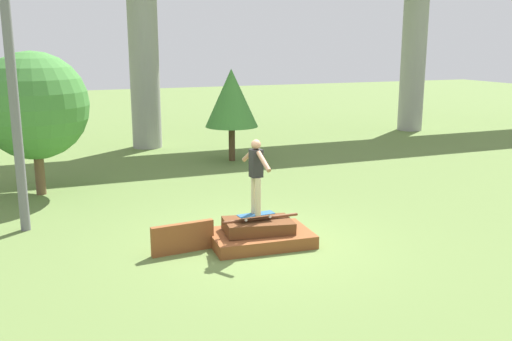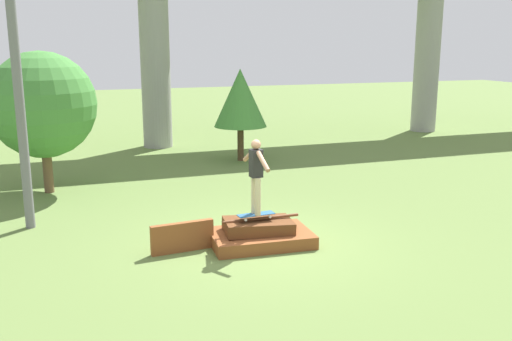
% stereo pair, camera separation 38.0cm
% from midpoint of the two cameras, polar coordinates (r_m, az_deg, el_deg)
% --- Properties ---
extents(ground_plane, '(80.00, 80.00, 0.00)m').
position_cam_midpoint_polar(ground_plane, '(11.50, -0.50, -7.36)').
color(ground_plane, olive).
extents(scrap_pile, '(2.06, 1.38, 0.56)m').
position_cam_midpoint_polar(scrap_pile, '(11.43, -0.57, -6.41)').
color(scrap_pile, brown).
rests_on(scrap_pile, ground_plane).
extents(scrap_plank_loose, '(1.24, 0.23, 0.58)m').
position_cam_midpoint_polar(scrap_plank_loose, '(11.09, -8.32, -6.69)').
color(scrap_plank_loose, brown).
rests_on(scrap_plank_loose, ground_plane).
extents(skateboard, '(0.76, 0.28, 0.09)m').
position_cam_midpoint_polar(skateboard, '(11.22, -0.97, -4.44)').
color(skateboard, '#23517F').
rests_on(skateboard, scrap_pile).
extents(skater, '(0.23, 1.17, 1.48)m').
position_cam_midpoint_polar(skater, '(11.00, -0.99, -0.14)').
color(skater, '#C6B78E').
rests_on(skater, skateboard).
extents(utility_pole, '(1.30, 0.20, 6.33)m').
position_cam_midpoint_polar(utility_pole, '(12.79, -24.04, 8.66)').
color(utility_pole, slate).
rests_on(utility_pole, ground_plane).
extents(tree_behind_left, '(1.78, 1.78, 3.10)m').
position_cam_midpoint_polar(tree_behind_left, '(19.17, -3.04, 7.23)').
color(tree_behind_left, '#4C3823').
rests_on(tree_behind_left, ground_plane).
extents(tree_behind_right, '(2.78, 2.78, 3.75)m').
position_cam_midpoint_polar(tree_behind_right, '(15.87, -21.95, 6.02)').
color(tree_behind_right, brown).
rests_on(tree_behind_right, ground_plane).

